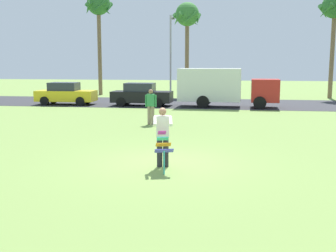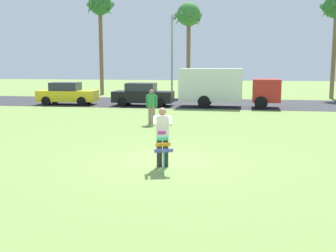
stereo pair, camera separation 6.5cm
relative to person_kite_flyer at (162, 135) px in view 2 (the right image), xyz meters
name	(u,v)px [view 2 (the right image)]	position (x,y,z in m)	size (l,w,h in m)	color
ground_plane	(165,164)	(0.00, 0.42, -0.95)	(120.00, 120.00, 0.00)	olive
road_strip	(207,103)	(0.00, 19.23, -0.95)	(120.00, 8.00, 0.01)	#2D2D33
person_kite_flyer	(162,135)	(0.00, 0.00, 0.00)	(0.63, 0.72, 1.73)	#26262B
kite_held	(163,146)	(0.13, -0.63, -0.20)	(0.53, 0.71, 1.13)	#D83399
parked_car_yellow	(67,94)	(-9.95, 16.83, -0.18)	(4.26, 1.96, 1.60)	yellow
parked_car_black	(143,95)	(-4.35, 16.83, -0.18)	(4.23, 1.89, 1.60)	black
parked_truck_red_cab	(223,86)	(1.24, 16.83, 0.46)	(6.76, 2.26, 2.62)	#B2231E
palm_tree_left_near	(100,8)	(-10.35, 26.06, 6.99)	(2.58, 2.71, 9.43)	brown
palm_tree_right_near	(189,18)	(-2.18, 26.17, 5.98)	(2.58, 2.71, 8.33)	brown
palm_tree_centre_far	(336,10)	(10.20, 25.49, 6.36)	(2.58, 2.71, 8.74)	brown
streetlight_pole	(172,51)	(-3.35, 24.13, 3.05)	(0.24, 1.65, 7.00)	#9E9EA3
person_walker_near	(152,106)	(-1.96, 8.14, -0.02)	(0.57, 0.23, 1.73)	gray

